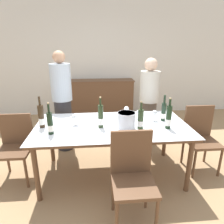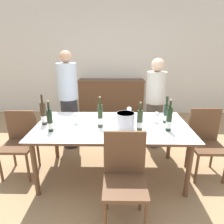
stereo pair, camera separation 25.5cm
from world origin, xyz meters
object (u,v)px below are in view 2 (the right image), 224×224
object	(u,v)px
wine_glass_0	(129,110)
chair_left_end	(20,138)
ice_bucket	(125,121)
wine_glass_1	(133,118)
sideboard_cabinet	(111,98)
dining_table	(112,129)
person_guest_left	(155,104)
wine_bottle_1	(50,121)
wine_bottle_0	(100,117)
wine_glass_2	(141,114)
chair_right_end	(205,138)
wine_bottle_2	(166,114)
wine_glass_3	(76,116)
wine_bottle_3	(44,114)
wine_bottle_5	(169,120)
wine_glass_4	(157,115)
wine_bottle_4	(140,121)
chair_near_front	(125,173)
person_host	(69,101)

from	to	relation	value
wine_glass_0	chair_left_end	world-z (taller)	wine_glass_0
ice_bucket	wine_glass_1	xyz separation A→B (m)	(0.10, 0.15, -0.02)
sideboard_cabinet	dining_table	world-z (taller)	sideboard_cabinet
person_guest_left	wine_bottle_1	bearing A→B (deg)	-143.36
ice_bucket	wine_bottle_0	bearing A→B (deg)	169.70
wine_glass_1	wine_glass_2	world-z (taller)	wine_glass_2
wine_bottle_0	wine_bottle_1	xyz separation A→B (m)	(-0.59, -0.14, -0.01)
ice_bucket	person_guest_left	size ratio (longest dim) A/B	0.15
chair_right_end	person_guest_left	xyz separation A→B (m)	(-0.56, 0.80, 0.25)
wine_bottle_2	chair_left_end	world-z (taller)	wine_bottle_2
wine_glass_3	wine_bottle_1	bearing A→B (deg)	-135.82
wine_bottle_1	wine_bottle_3	xyz separation A→B (m)	(-0.15, 0.21, 0.01)
wine_bottle_0	wine_bottle_3	size ratio (longest dim) A/B	0.99
sideboard_cabinet	wine_bottle_1	xyz separation A→B (m)	(-0.68, -2.69, 0.41)
wine_bottle_0	wine_bottle_5	distance (m)	0.84
wine_bottle_0	chair_right_end	distance (m)	1.49
wine_glass_4	chair_right_end	world-z (taller)	chair_right_end
wine_glass_2	person_guest_left	world-z (taller)	person_guest_left
wine_glass_1	chair_right_end	xyz separation A→B (m)	(1.02, 0.06, -0.32)
wine_glass_3	wine_glass_4	bearing A→B (deg)	3.40
wine_bottle_4	wine_bottle_1	bearing A→B (deg)	-176.84
chair_right_end	wine_glass_4	bearing A→B (deg)	178.14
chair_right_end	sideboard_cabinet	bearing A→B (deg)	119.30
sideboard_cabinet	wine_glass_3	xyz separation A→B (m)	(-0.42, -2.44, 0.39)
wine_glass_1	chair_left_end	bearing A→B (deg)	177.86
wine_bottle_4	wine_glass_3	bearing A→B (deg)	166.82
wine_bottle_0	wine_glass_1	distance (m)	0.43
chair_near_front	person_host	bearing A→B (deg)	119.20
wine_glass_2	wine_glass_4	size ratio (longest dim) A/B	0.87
sideboard_cabinet	wine_bottle_3	size ratio (longest dim) A/B	4.04
wine_bottle_5	chair_left_end	distance (m)	2.03
wine_bottle_4	person_guest_left	bearing A→B (deg)	69.52
chair_near_front	wine_glass_1	bearing A→B (deg)	80.37
wine_glass_1	person_guest_left	bearing A→B (deg)	61.90
wine_bottle_0	chair_near_front	size ratio (longest dim) A/B	0.42
sideboard_cabinet	wine_bottle_3	bearing A→B (deg)	-108.60
sideboard_cabinet	wine_bottle_4	bearing A→B (deg)	-81.39
person_host	sideboard_cabinet	bearing A→B (deg)	67.18
wine_glass_0	person_guest_left	world-z (taller)	person_guest_left
chair_left_end	person_host	world-z (taller)	person_host
wine_bottle_4	person_host	xyz separation A→B (m)	(-1.09, 0.98, -0.03)
wine_glass_1	wine_glass_3	size ratio (longest dim) A/B	0.86
wine_bottle_0	wine_bottle_2	bearing A→B (deg)	10.64
wine_bottle_0	chair_right_end	size ratio (longest dim) A/B	0.43
ice_bucket	wine_glass_0	size ratio (longest dim) A/B	1.64
sideboard_cabinet	wine_glass_2	xyz separation A→B (m)	(0.45, -2.29, 0.38)
sideboard_cabinet	wine_bottle_5	distance (m)	2.79
wine_bottle_2	chair_left_end	distance (m)	2.04
wine_bottle_1	chair_near_front	distance (m)	1.08
wine_bottle_5	wine_glass_0	bearing A→B (deg)	129.93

